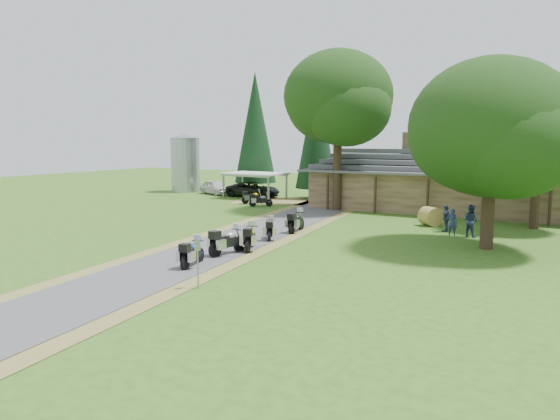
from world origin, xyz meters
The scene contains 24 objects.
ground centered at (0.00, 0.00, 0.00)m, with size 120.00×120.00×0.00m, color #375919.
driveway centered at (-0.50, 4.00, 0.00)m, with size 46.00×46.00×0.00m, color #424244.
lodge centered at (6.00, 24.00, 2.45)m, with size 21.40×9.40×4.90m, color brown, non-canonical shape.
silo centered at (-21.73, 25.44, 3.11)m, with size 3.06×3.06×6.22m, color gray.
carport centered at (-11.66, 23.65, 1.23)m, with size 5.65×3.77×2.45m, color white, non-canonical shape.
car_white_sedan centered at (-17.17, 24.68, 0.92)m, with size 5.52×2.33×1.84m, color silver.
car_dark_suv centered at (-12.47, 24.56, 1.11)m, with size 5.78×2.46×2.21m, color black.
motorcycle_row_a centered at (1.25, -1.16, 0.66)m, with size 1.92×0.63×1.32m, color navy, non-canonical shape.
motorcycle_row_b centered at (1.14, 1.64, 0.73)m, with size 2.13×0.69×1.46m, color #97999E, non-canonical shape.
motorcycle_row_c centered at (1.46, 3.18, 0.70)m, with size 2.04×0.67×1.40m, color yellow, non-canonical shape.
motorcycle_row_d centered at (0.79, 6.20, 0.63)m, with size 1.85×0.60×1.27m, color #B94306, non-canonical shape.
motorcycle_row_e centered at (0.89, 9.11, 0.70)m, with size 2.04×0.67×1.40m, color black, non-canonical shape.
motorcycle_carport_a centered at (-9.39, 19.91, 0.62)m, with size 1.83×0.60×1.25m, color #C68E08, non-canonical shape.
motorcycle_carport_b centered at (-7.72, 18.53, 0.60)m, with size 1.76×0.57×1.20m, color slate, non-canonical shape.
person_a centered at (9.39, 12.67, 0.94)m, with size 0.53×0.38×1.87m, color navy.
person_b centered at (10.39, 12.84, 1.10)m, with size 0.63×0.45×2.21m, color navy.
person_c centered at (8.74, 13.86, 0.97)m, with size 0.55×0.40×1.94m, color navy.
hay_bale centered at (7.30, 15.65, 0.62)m, with size 1.24×1.24×1.14m, color olive.
sign_post centered at (3.83, -3.94, 0.96)m, with size 0.34×0.06×1.91m, color gray, non-canonical shape.
oak_lodge_left centered at (-1.29, 19.69, 7.22)m, with size 8.50×8.50×14.43m, color black, non-canonical shape.
oak_lodge_right centered at (13.25, 17.92, 5.34)m, with size 6.35×6.35×10.69m, color black, non-canonical shape.
oak_driveway centered at (11.85, 9.63, 5.04)m, with size 8.33×8.33×10.08m, color black, non-canonical shape.
cedar_near centered at (-6.47, 26.27, 6.04)m, with size 3.91×3.91×12.07m, color black.
cedar_far centered at (-14.40, 27.94, 6.25)m, with size 4.29×4.29×12.50m, color black.
Camera 1 is at (16.80, -19.74, 5.69)m, focal length 35.00 mm.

